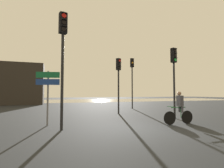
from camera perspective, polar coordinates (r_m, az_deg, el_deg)
The scene contains 8 objects.
ground_plane at distance 7.87m, azimuth 8.65°, elevation -14.23°, with size 120.00×120.00×0.00m, color black.
water_strip at distance 37.35m, azimuth -13.48°, elevation -5.33°, with size 80.00×16.00×0.01m, color gray.
traffic_light_far_right at distance 17.88m, azimuth 6.59°, elevation 3.28°, with size 0.33×0.34×5.10m.
traffic_light_center at distance 13.29m, azimuth 2.15°, elevation 2.98°, with size 0.39×0.41×4.20m.
traffic_light_near_right at distance 11.49m, azimuth 19.57°, elevation 4.57°, with size 0.37×0.38×4.34m.
traffic_light_near_left at distance 7.85m, azimuth -15.80°, elevation 11.07°, with size 0.37×0.39×4.98m.
direction_sign_post at distance 8.85m, azimuth -20.23°, elevation -1.15°, with size 1.08×0.28×2.60m.
cyclist at distance 9.36m, azimuth 21.15°, elevation -7.20°, with size 1.71×0.46×1.62m.
Camera 1 is at (-3.56, -6.85, 1.53)m, focal length 28.00 mm.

